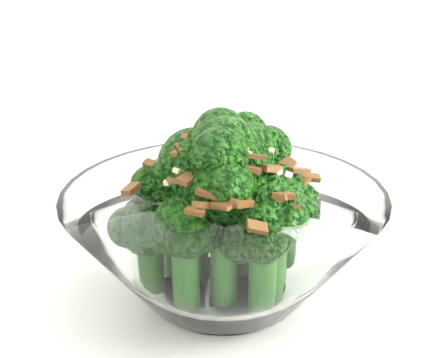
{
  "coord_description": "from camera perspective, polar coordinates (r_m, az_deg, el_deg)",
  "views": [
    {
      "loc": [
        -0.05,
        -0.4,
        1.02
      ],
      "look_at": [
        -0.05,
        0.03,
        0.84
      ],
      "focal_mm": 55.0,
      "sensor_mm": 36.0,
      "label": 1
    }
  ],
  "objects": [
    {
      "name": "broccoli_dish",
      "position": [
        0.48,
        0.07,
        -4.34
      ],
      "size": [
        0.22,
        0.22,
        0.14
      ],
      "color": "white",
      "rests_on": "table"
    }
  ]
}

